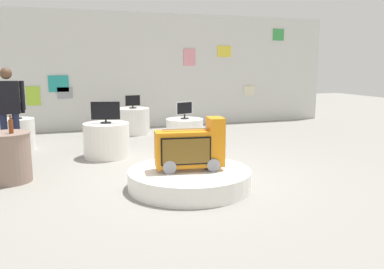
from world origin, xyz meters
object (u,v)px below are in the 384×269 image
at_px(display_pedestal_center_rear, 107,140).
at_px(main_display_pedestal, 189,179).
at_px(display_pedestal_far_right, 133,121).
at_px(display_pedestal_right_rear, 185,135).
at_px(novelty_firetruck_tv, 191,149).
at_px(tv_on_far_right, 133,101).
at_px(bottle_on_side_table, 11,126).
at_px(display_pedestal_left_rear, 18,134).
at_px(shopper_browsing_near_truck, 9,109).
at_px(tv_on_right_rear, 185,109).
at_px(tv_on_left_rear, 16,110).
at_px(tv_on_center_rear, 106,112).
at_px(side_table_round, 8,157).

bearing_deg(display_pedestal_center_rear, main_display_pedestal, -69.14).
bearing_deg(display_pedestal_far_right, display_pedestal_right_rear, -74.31).
relative_size(novelty_firetruck_tv, tv_on_far_right, 2.69).
bearing_deg(bottle_on_side_table, novelty_firetruck_tv, -24.16).
xyz_separation_m(display_pedestal_left_rear, tv_on_far_right, (2.69, 1.23, 0.51)).
relative_size(novelty_firetruck_tv, display_pedestal_right_rear, 1.32).
bearing_deg(tv_on_far_right, shopper_browsing_near_truck, -135.26).
bearing_deg(novelty_firetruck_tv, display_pedestal_right_rear, 74.54).
bearing_deg(tv_on_right_rear, tv_on_left_rear, 161.17).
height_order(main_display_pedestal, shopper_browsing_near_truck, shopper_browsing_near_truck).
bearing_deg(bottle_on_side_table, display_pedestal_right_rear, 23.76).
bearing_deg(tv_on_center_rear, tv_on_far_right, 68.54).
bearing_deg(shopper_browsing_near_truck, side_table_round, -87.04).
distance_m(display_pedestal_center_rear, display_pedestal_right_rear, 1.65).
bearing_deg(tv_on_right_rear, bottle_on_side_table, -156.29).
bearing_deg(display_pedestal_far_right, novelty_firetruck_tv, -90.37).
bearing_deg(display_pedestal_left_rear, side_table_round, -88.40).
distance_m(main_display_pedestal, display_pedestal_center_rear, 2.60).
xyz_separation_m(novelty_firetruck_tv, tv_on_left_rear, (-2.65, 3.67, 0.28)).
distance_m(display_pedestal_center_rear, side_table_round, 2.05).
xyz_separation_m(tv_on_left_rear, display_pedestal_right_rear, (3.35, -1.14, -0.53)).
height_order(side_table_round, shopper_browsing_near_truck, shopper_browsing_near_truck).
relative_size(main_display_pedestal, tv_on_far_right, 4.72).
height_order(tv_on_left_rear, display_pedestal_right_rear, tv_on_left_rear).
xyz_separation_m(novelty_firetruck_tv, tv_on_center_rear, (-0.94, 2.43, 0.31)).
bearing_deg(tv_on_far_right, display_pedestal_center_rear, -111.52).
height_order(tv_on_left_rear, side_table_round, tv_on_left_rear).
relative_size(side_table_round, bottle_on_side_table, 2.77).
bearing_deg(tv_on_right_rear, display_pedestal_right_rear, 71.64).
distance_m(tv_on_left_rear, display_pedestal_right_rear, 3.58).
relative_size(tv_on_center_rear, tv_on_far_right, 1.42).
bearing_deg(tv_on_far_right, main_display_pedestal, -90.59).
relative_size(novelty_firetruck_tv, bottle_on_side_table, 3.69).
relative_size(display_pedestal_center_rear, shopper_browsing_near_truck, 0.51).
bearing_deg(display_pedestal_left_rear, bottle_on_side_table, -86.60).
height_order(main_display_pedestal, display_pedestal_left_rear, display_pedestal_left_rear).
xyz_separation_m(display_pedestal_center_rear, bottle_on_side_table, (-1.56, -1.31, 0.55)).
xyz_separation_m(tv_on_center_rear, bottle_on_side_table, (-1.56, -1.31, -0.01)).
bearing_deg(tv_on_center_rear, display_pedestal_left_rear, 143.98).
bearing_deg(display_pedestal_far_right, bottle_on_side_table, -123.78).
relative_size(tv_on_left_rear, tv_on_center_rear, 0.68).
relative_size(tv_on_center_rear, display_pedestal_far_right, 0.64).
relative_size(display_pedestal_right_rear, side_table_round, 1.01).
height_order(tv_on_left_rear, tv_on_far_right, tv_on_left_rear).
bearing_deg(shopper_browsing_near_truck, tv_on_center_rear, 5.76).
distance_m(display_pedestal_left_rear, display_pedestal_far_right, 2.96).
bearing_deg(display_pedestal_center_rear, tv_on_center_rear, -75.66).
bearing_deg(tv_on_far_right, display_pedestal_far_right, 85.38).
relative_size(main_display_pedestal, display_pedestal_center_rear, 2.04).
height_order(novelty_firetruck_tv, display_pedestal_center_rear, novelty_firetruck_tv).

